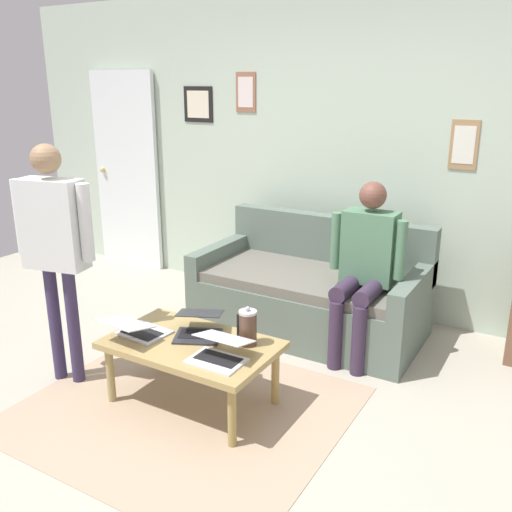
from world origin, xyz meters
name	(u,v)px	position (x,y,z in m)	size (l,w,h in m)	color
ground_plane	(193,421)	(0.00, 0.00, 0.00)	(7.68, 7.68, 0.00)	#ADA594
area_rug	(184,409)	(0.12, -0.07, 0.00)	(1.89, 1.67, 0.01)	tan
back_wall	(342,153)	(0.00, -2.20, 1.35)	(7.04, 0.11, 2.70)	#B6C8B3
interior_door	(127,171)	(2.39, -2.11, 1.02)	(0.82, 0.09, 2.05)	white
couch	(311,294)	(-0.05, -1.54, 0.31)	(1.77, 0.91, 0.88)	#59685D
coffee_table	(192,349)	(0.12, -0.17, 0.37)	(1.04, 0.63, 0.42)	#A38952
laptop_left	(199,328)	(0.14, -0.27, 0.46)	(0.39, 0.41, 0.14)	#28282D
laptop_center	(219,353)	(-0.16, -0.07, 0.46)	(0.31, 0.30, 0.14)	silver
laptop_right	(138,329)	(0.45, -0.06, 0.47)	(0.33, 0.39, 0.15)	silver
french_press	(248,328)	(-0.20, -0.31, 0.53)	(0.13, 0.11, 0.25)	#4C3323
person_standing	(54,235)	(1.02, 0.02, 1.01)	(0.57, 0.26, 1.58)	#372D4F
person_seated	(365,261)	(-0.56, -1.31, 0.73)	(0.55, 0.51, 1.28)	#382940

